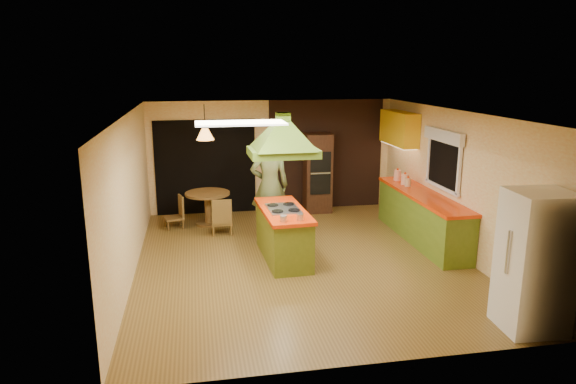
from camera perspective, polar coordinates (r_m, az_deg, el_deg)
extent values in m
plane|color=brown|center=(8.87, 1.49, -7.52)|extent=(6.50, 6.50, 0.00)
plane|color=#FBE6B4|center=(11.64, -1.76, 4.00)|extent=(5.50, 0.00, 5.50)
plane|color=#FBE6B4|center=(5.50, 8.57, -7.39)|extent=(5.50, 0.00, 5.50)
plane|color=#FBE6B4|center=(8.39, -17.17, -0.44)|extent=(0.00, 6.50, 6.50)
plane|color=#FBE6B4|center=(9.45, 18.09, 1.03)|extent=(0.00, 6.50, 6.50)
plane|color=silver|center=(8.30, 1.59, 8.78)|extent=(6.50, 6.50, 0.00)
cube|color=#381E14|center=(11.87, 4.25, 4.16)|extent=(2.64, 0.03, 2.50)
cube|color=black|center=(11.53, -9.14, 2.73)|extent=(2.20, 0.03, 2.10)
cube|color=olive|center=(10.03, 14.63, -2.85)|extent=(0.58, 3.00, 0.86)
cube|color=#E53807|center=(9.91, 14.79, -0.30)|extent=(0.62, 3.05, 0.06)
cube|color=yellow|center=(11.22, 12.24, 6.95)|extent=(0.34, 1.40, 0.70)
cube|color=black|center=(9.72, 16.96, 3.27)|extent=(0.03, 1.16, 0.96)
cube|color=white|center=(9.63, 16.89, 6.01)|extent=(0.10, 1.35, 0.22)
cube|color=white|center=(6.96, -5.31, 7.64)|extent=(1.20, 0.60, 0.03)
cube|color=olive|center=(8.80, -0.53, -4.86)|extent=(0.72, 1.71, 0.82)
cube|color=#F03708|center=(8.67, -0.53, -2.09)|extent=(0.79, 1.79, 0.06)
cube|color=silver|center=(8.66, -0.53, -1.85)|extent=(0.54, 0.76, 0.02)
cube|color=#587C1F|center=(8.45, -0.55, 4.43)|extent=(1.13, 0.82, 0.13)
pyramid|color=#587C1F|center=(8.38, -0.55, 7.88)|extent=(1.13, 0.82, 0.45)
cube|color=#587C1F|center=(8.38, -0.56, 8.37)|extent=(0.22, 0.22, 0.13)
imported|color=#525E32|center=(9.80, -2.05, 0.70)|extent=(0.75, 0.51, 2.01)
cube|color=white|center=(7.04, 25.77, -6.99)|extent=(0.77, 0.74, 1.78)
cube|color=#442515|center=(11.60, 3.28, 2.15)|extent=(0.60, 0.60, 1.78)
cube|color=black|center=(11.26, 3.66, 3.34)|extent=(0.46, 0.03, 0.45)
cube|color=black|center=(11.36, 3.62, 0.86)|extent=(0.46, 0.03, 0.45)
cylinder|color=brown|center=(10.73, -8.95, -0.17)|extent=(0.92, 0.92, 0.05)
cylinder|color=brown|center=(10.81, -8.88, -1.83)|extent=(0.14, 0.14, 0.64)
cylinder|color=brown|center=(10.90, -8.82, -3.46)|extent=(0.52, 0.52, 0.05)
cone|color=#FF9E3F|center=(10.50, -9.20, 6.36)|extent=(0.42, 0.42, 0.23)
cylinder|color=#FDE3CB|center=(10.89, 12.06, 1.83)|extent=(0.18, 0.18, 0.22)
cylinder|color=#FFE8CD|center=(10.54, 12.86, 1.38)|extent=(0.15, 0.15, 0.21)
cylinder|color=beige|center=(10.40, 13.18, 1.07)|extent=(0.16, 0.16, 0.16)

